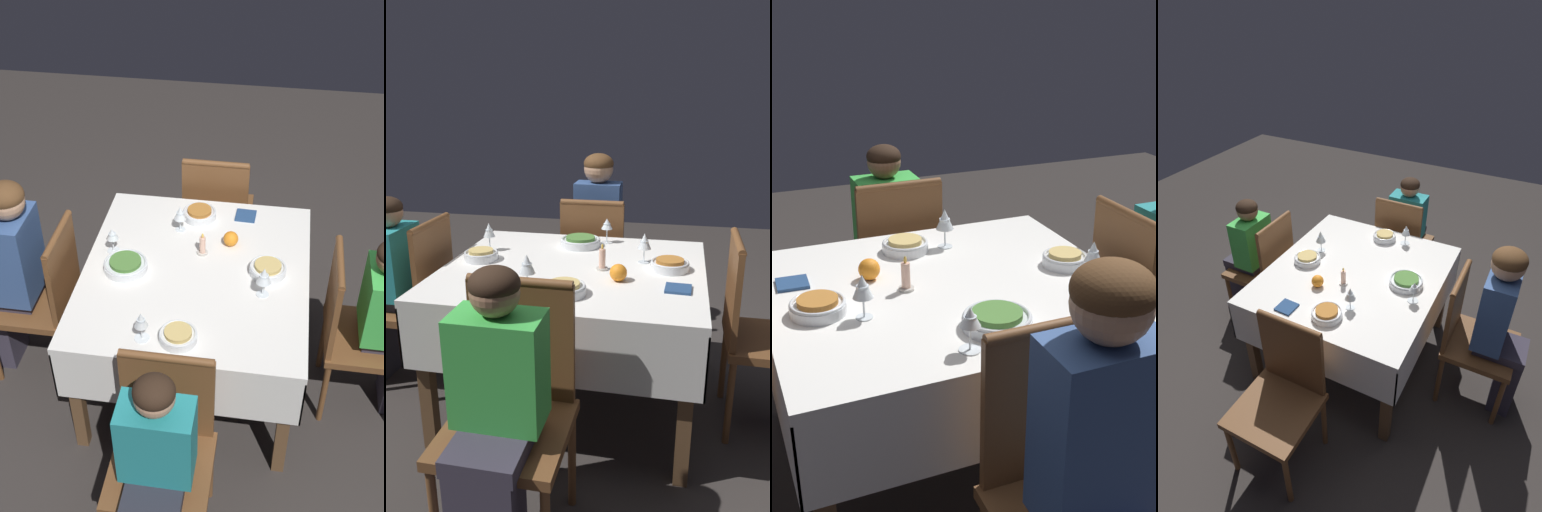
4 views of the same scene
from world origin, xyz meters
TOP-DOWN VIEW (x-y plane):
  - ground_plane at (0.00, 0.00)m, footprint 8.00×8.00m
  - dining_table at (0.00, 0.00)m, footprint 1.28×1.14m
  - chair_south at (0.04, -0.82)m, footprint 0.44×0.44m
  - chair_north at (0.05, 0.82)m, footprint 0.44×0.44m
  - chair_east at (0.89, -0.01)m, footprint 0.44×0.44m
  - chair_west at (-0.89, 0.01)m, footprint 0.44×0.44m
  - person_adult_denim at (0.04, -0.98)m, footprint 0.30×0.34m
  - person_child_green at (0.05, 1.00)m, footprint 0.30×0.33m
  - person_child_teal at (1.06, -0.01)m, footprint 0.33×0.30m
  - bowl_south at (0.04, -0.36)m, footprint 0.22×0.22m
  - wine_glass_south at (-0.09, -0.45)m, footprint 0.07×0.07m
  - bowl_north at (-0.04, 0.36)m, footprint 0.19×0.19m
  - wine_glass_north at (0.13, 0.35)m, footprint 0.07×0.07m
  - bowl_east at (0.49, -0.01)m, footprint 0.17×0.17m
  - wine_glass_east at (0.51, -0.17)m, footprint 0.07×0.07m
  - bowl_west at (-0.46, -0.05)m, footprint 0.19×0.19m
  - wine_glass_west at (-0.33, -0.13)m, footprint 0.07×0.07m
  - candle_centerpiece at (-0.14, 0.01)m, footprint 0.06×0.06m
  - orange_fruit at (-0.24, 0.15)m, footprint 0.08×0.08m
  - napkin_red_folded at (-0.51, 0.21)m, footprint 0.12×0.12m

SIDE VIEW (x-z plane):
  - ground_plane at x=0.00m, z-range 0.00..0.00m
  - chair_south at x=0.04m, z-range 0.05..1.00m
  - chair_north at x=0.05m, z-range 0.05..1.00m
  - chair_east at x=0.89m, z-range 0.05..1.00m
  - chair_west at x=-0.89m, z-range 0.05..1.00m
  - person_child_teal at x=1.06m, z-range 0.05..1.12m
  - person_child_green at x=0.05m, z-range 0.05..1.13m
  - dining_table at x=0.00m, z-range 0.28..1.04m
  - person_adult_denim at x=0.04m, z-range 0.08..1.29m
  - napkin_red_folded at x=-0.51m, z-range 0.76..0.77m
  - bowl_south at x=0.04m, z-range 0.76..0.81m
  - bowl_west at x=-0.46m, z-range 0.76..0.81m
  - bowl_north at x=-0.04m, z-range 0.76..0.81m
  - bowl_east at x=0.49m, z-range 0.76..0.81m
  - orange_fruit at x=-0.24m, z-range 0.76..0.84m
  - candle_centerpiece at x=-0.14m, z-range 0.74..0.87m
  - wine_glass_south at x=-0.09m, z-range 0.79..0.93m
  - wine_glass_west at x=-0.33m, z-range 0.79..0.94m
  - wine_glass_east at x=0.51m, z-range 0.79..0.94m
  - wine_glass_north at x=0.13m, z-range 0.79..0.96m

